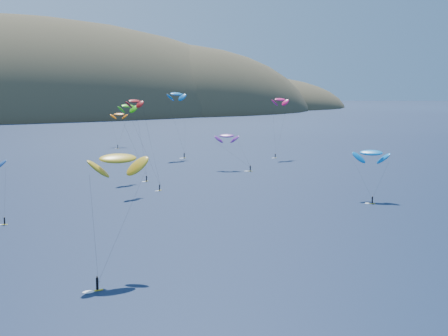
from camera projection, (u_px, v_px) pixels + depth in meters
name	position (u px, v px, depth m)	size (l,w,h in m)	color
ground	(404.00, 317.00, 82.05)	(2800.00, 2800.00, 0.00)	black
island	(22.00, 125.00, 598.58)	(730.00, 300.00, 210.00)	#3D3526
kitesurfer_2	(118.00, 159.00, 101.22)	(12.44, 12.59, 21.06)	yellow
kitesurfer_3	(127.00, 106.00, 195.80)	(8.23, 11.68, 25.19)	yellow
kitesurfer_4	(176.00, 94.00, 252.72)	(10.27, 9.67, 28.29)	yellow
kitesurfer_5	(371.00, 153.00, 163.93)	(10.04, 12.10, 14.71)	yellow
kitesurfer_6	(227.00, 136.00, 219.39)	(9.77, 13.43, 14.04)	yellow
kitesurfer_8	(280.00, 100.00, 252.89)	(8.99, 5.71, 25.79)	yellow
kitesurfer_9	(134.00, 101.00, 175.57)	(9.57, 8.39, 27.07)	yellow
kitesurfer_11	(119.00, 114.00, 297.74)	(9.40, 14.63, 17.37)	yellow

